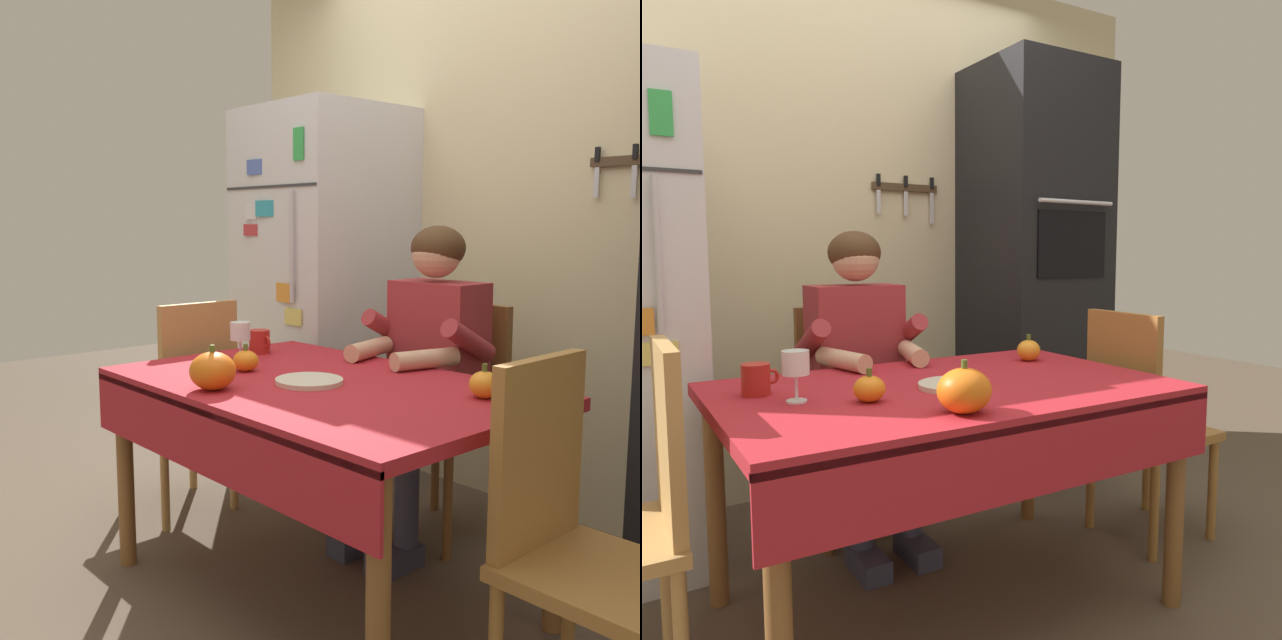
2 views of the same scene
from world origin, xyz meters
The scene contains 13 objects.
ground_plane centered at (0.00, 0.00, 0.00)m, with size 10.00×10.00×0.00m, color brown.
back_wall_assembly centered at (0.05, 1.35, 1.30)m, with size 3.70×0.13×2.60m.
wall_oven centered at (1.05, 1.00, 1.05)m, with size 0.60×0.64×2.10m.
dining_table centered at (0.00, 0.08, 0.66)m, with size 1.40×0.90×0.74m.
chair_behind_person centered at (-0.05, 0.87, 0.51)m, with size 0.40×0.40×0.93m.
seated_person centered at (-0.05, 0.68, 0.74)m, with size 0.47×0.55×1.25m.
chair_right_side centered at (0.90, 0.11, 0.51)m, with size 0.40×0.40×0.93m.
coffee_mug centered at (-0.55, 0.26, 0.79)m, with size 0.11×0.08×0.09m.
wine_glass centered at (-0.47, 0.11, 0.85)m, with size 0.08×0.08×0.15m.
pumpkin_large centered at (-0.30, 0.01, 0.78)m, with size 0.09×0.09×0.10m.
pumpkin_medium centered at (0.49, 0.31, 0.78)m, with size 0.09×0.09×0.10m.
pumpkin_small centered at (-0.13, -0.23, 0.80)m, with size 0.15×0.15×0.14m.
serving_tray centered at (0.00, 0.05, 0.75)m, with size 0.22×0.22×0.02m, color beige.
Camera 2 is at (-0.95, -1.57, 1.15)m, focal length 34.33 mm.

